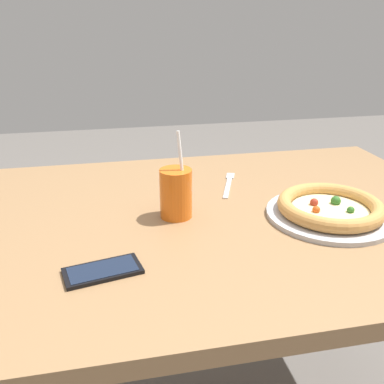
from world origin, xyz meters
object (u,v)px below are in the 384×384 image
(pizza_near, at_px, (330,209))
(drink_cup_colored, at_px, (176,194))
(cell_phone, at_px, (103,271))
(fork, at_px, (229,184))

(pizza_near, relative_size, drink_cup_colored, 1.43)
(pizza_near, xyz_separation_m, drink_cup_colored, (-0.38, 0.08, 0.04))
(pizza_near, distance_m, cell_phone, 0.58)
(cell_phone, bearing_deg, pizza_near, 14.20)
(pizza_near, distance_m, fork, 0.32)
(drink_cup_colored, height_order, cell_phone, drink_cup_colored)
(drink_cup_colored, distance_m, fork, 0.27)
(cell_phone, bearing_deg, fork, 47.36)
(pizza_near, distance_m, drink_cup_colored, 0.39)
(fork, distance_m, cell_phone, 0.56)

